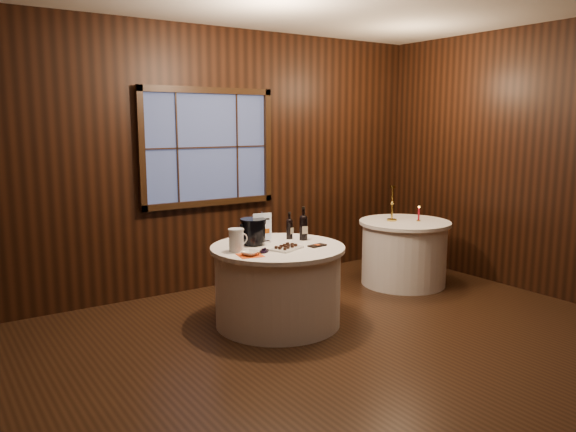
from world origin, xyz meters
TOP-DOWN VIEW (x-y plane):
  - ground at (0.00, 0.00)m, footprint 6.00×6.00m
  - back_wall at (0.00, 2.48)m, footprint 6.00×0.10m
  - main_table at (0.00, 1.00)m, footprint 1.28×1.28m
  - side_table at (2.00, 1.30)m, footprint 1.08×1.08m
  - sign_stand at (-0.04, 1.21)m, footprint 0.18×0.12m
  - port_bottle_left at (0.28, 1.21)m, footprint 0.07×0.07m
  - port_bottle_right at (0.36, 1.09)m, footprint 0.08×0.09m
  - ice_bucket at (-0.16, 1.18)m, footprint 0.25×0.25m
  - chocolate_plate at (-0.01, 0.84)m, footprint 0.35×0.29m
  - chocolate_box at (0.30, 0.78)m, footprint 0.19×0.11m
  - grape_bunch at (-0.25, 0.82)m, footprint 0.17×0.10m
  - glass_pitcher at (-0.43, 1.02)m, footprint 0.19×0.15m
  - orange_napkin at (-0.41, 0.81)m, footprint 0.24×0.24m
  - cracker_bowl at (-0.41, 0.81)m, footprint 0.21×0.21m
  - brass_candlestick at (1.88, 1.40)m, footprint 0.12×0.12m
  - red_candle at (2.13, 1.20)m, footprint 0.05×0.05m

SIDE VIEW (x-z plane):
  - ground at x=0.00m, z-range 0.00..0.00m
  - main_table at x=0.00m, z-range 0.00..0.77m
  - side_table at x=2.00m, z-range 0.00..0.77m
  - orange_napkin at x=-0.41m, z-range 0.77..0.77m
  - chocolate_box at x=0.30m, z-range 0.77..0.78m
  - chocolate_plate at x=-0.01m, z-range 0.77..0.81m
  - grape_bunch at x=-0.25m, z-range 0.77..0.81m
  - cracker_bowl at x=-0.41m, z-range 0.77..0.81m
  - red_candle at x=2.13m, z-range 0.75..0.93m
  - sign_stand at x=-0.04m, z-range 0.72..1.02m
  - glass_pitcher at x=-0.43m, z-range 0.77..0.98m
  - port_bottle_left at x=0.28m, z-range 0.75..1.03m
  - ice_bucket at x=-0.16m, z-range 0.78..1.03m
  - port_bottle_right at x=0.36m, z-range 0.75..1.08m
  - brass_candlestick at x=1.88m, z-range 0.71..1.13m
  - back_wall at x=0.00m, z-range 0.04..3.04m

